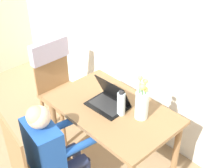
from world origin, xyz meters
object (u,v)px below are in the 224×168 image
object	(u,v)px
person_seated	(51,149)
flower_vase	(142,103)
laptop	(110,99)
water_bottle	(121,103)
chair_spare	(56,73)

from	to	relation	value
person_seated	flower_vase	size ratio (longest dim) A/B	2.84
laptop	water_bottle	distance (m)	0.15
person_seated	laptop	xyz separation A→B (m)	(0.02, 0.54, 0.17)
laptop	flower_vase	world-z (taller)	flower_vase
laptop	flower_vase	bearing A→B (deg)	10.54
person_seated	water_bottle	distance (m)	0.59
chair_spare	laptop	world-z (taller)	same
laptop	water_bottle	world-z (taller)	laptop
chair_spare	water_bottle	xyz separation A→B (m)	(0.96, -0.07, 0.21)
person_seated	water_bottle	size ratio (longest dim) A/B	4.97
water_bottle	person_seated	bearing A→B (deg)	-107.12
person_seated	laptop	bearing A→B (deg)	-84.42
chair_spare	person_seated	size ratio (longest dim) A/B	0.93
chair_spare	person_seated	bearing A→B (deg)	-127.36
flower_vase	water_bottle	distance (m)	0.15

